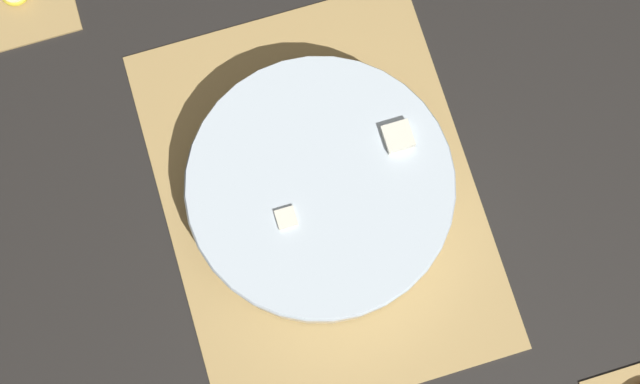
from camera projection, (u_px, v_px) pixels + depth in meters
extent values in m
plane|color=black|center=(320.00, 198.00, 1.04)|extent=(6.00, 6.00, 0.00)
cube|color=tan|center=(320.00, 198.00, 1.04)|extent=(0.47, 0.36, 0.01)
cube|color=brown|center=(367.00, 350.00, 1.00)|extent=(0.01, 0.35, 0.00)
cube|color=brown|center=(353.00, 305.00, 1.01)|extent=(0.01, 0.35, 0.00)
cube|color=brown|center=(340.00, 262.00, 1.02)|extent=(0.01, 0.35, 0.00)
cube|color=brown|center=(326.00, 219.00, 1.03)|extent=(0.01, 0.35, 0.00)
cube|color=brown|center=(314.00, 177.00, 1.04)|extent=(0.01, 0.35, 0.00)
cube|color=brown|center=(301.00, 136.00, 1.06)|extent=(0.01, 0.35, 0.00)
cube|color=brown|center=(289.00, 95.00, 1.07)|extent=(0.01, 0.35, 0.00)
cube|color=brown|center=(276.00, 56.00, 1.08)|extent=(0.01, 0.35, 0.00)
cube|color=brown|center=(24.00, 23.00, 1.09)|extent=(0.00, 0.13, 0.00)
cube|color=brown|center=(19.00, 4.00, 1.09)|extent=(0.00, 0.13, 0.00)
cylinder|color=silver|center=(320.00, 191.00, 1.00)|extent=(0.29, 0.29, 0.07)
torus|color=silver|center=(320.00, 185.00, 0.97)|extent=(0.30, 0.30, 0.01)
cylinder|color=#F4EABC|center=(303.00, 223.00, 0.99)|extent=(0.03, 0.03, 0.01)
cylinder|color=#F4EABC|center=(346.00, 217.00, 0.97)|extent=(0.03, 0.03, 0.01)
cylinder|color=#F4EABC|center=(312.00, 287.00, 0.96)|extent=(0.02, 0.02, 0.01)
cylinder|color=#F4EABC|center=(300.00, 170.00, 0.99)|extent=(0.03, 0.03, 0.01)
cylinder|color=#F4EABC|center=(328.00, 274.00, 0.96)|extent=(0.03, 0.03, 0.01)
cylinder|color=#F4EABC|center=(390.00, 140.00, 1.03)|extent=(0.03, 0.03, 0.01)
cylinder|color=#F4EABC|center=(324.00, 191.00, 1.00)|extent=(0.03, 0.03, 0.01)
cylinder|color=#F4EABC|center=(380.00, 200.00, 0.98)|extent=(0.03, 0.03, 0.01)
cylinder|color=#F4EABC|center=(338.00, 171.00, 0.98)|extent=(0.03, 0.03, 0.01)
cylinder|color=#F4EABC|center=(231.00, 188.00, 1.01)|extent=(0.03, 0.03, 0.01)
cylinder|color=#F4EABC|center=(382.00, 264.00, 0.99)|extent=(0.03, 0.03, 0.01)
cylinder|color=#F4EABC|center=(295.00, 102.00, 1.01)|extent=(0.03, 0.03, 0.01)
cube|color=white|center=(417.00, 184.00, 1.01)|extent=(0.02, 0.02, 0.02)
cube|color=white|center=(397.00, 139.00, 0.98)|extent=(0.03, 0.03, 0.03)
cube|color=white|center=(348.00, 250.00, 1.00)|extent=(0.02, 0.02, 0.02)
cube|color=white|center=(263.00, 194.00, 1.03)|extent=(0.03, 0.03, 0.03)
cube|color=white|center=(368.00, 143.00, 1.02)|extent=(0.02, 0.02, 0.02)
cube|color=white|center=(365.00, 273.00, 0.96)|extent=(0.02, 0.02, 0.02)
cube|color=white|center=(226.00, 237.00, 1.00)|extent=(0.02, 0.02, 0.02)
cube|color=white|center=(401.00, 215.00, 0.99)|extent=(0.03, 0.03, 0.03)
cube|color=white|center=(286.00, 219.00, 0.96)|extent=(0.02, 0.02, 0.02)
cube|color=white|center=(340.00, 144.00, 1.03)|extent=(0.03, 0.03, 0.03)
cube|color=white|center=(267.00, 109.00, 1.04)|extent=(0.03, 0.03, 0.03)
ellipsoid|color=orange|center=(265.00, 252.00, 0.98)|extent=(0.04, 0.02, 0.02)
ellipsoid|color=orange|center=(361.00, 119.00, 0.99)|extent=(0.03, 0.02, 0.02)
ellipsoid|color=orange|center=(272.00, 101.00, 1.01)|extent=(0.03, 0.01, 0.01)
ellipsoid|color=orange|center=(278.00, 244.00, 1.01)|extent=(0.03, 0.02, 0.01)
ellipsoid|color=orange|center=(359.00, 191.00, 1.02)|extent=(0.03, 0.01, 0.01)
ellipsoid|color=orange|center=(263.00, 130.00, 1.02)|extent=(0.03, 0.02, 0.01)
ellipsoid|color=orange|center=(237.00, 139.00, 0.99)|extent=(0.02, 0.01, 0.01)
ellipsoid|color=red|center=(422.00, 211.00, 1.02)|extent=(0.03, 0.02, 0.01)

